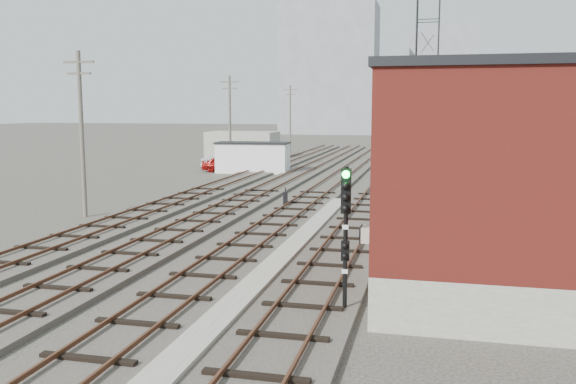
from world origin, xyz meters
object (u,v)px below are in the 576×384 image
(car_red, at_px, (225,164))
(car_silver, at_px, (226,162))
(site_trailer, at_px, (253,157))
(switch_stand, at_px, (285,199))
(car_grey, at_px, (250,163))
(signal_mast, at_px, (346,227))

(car_red, height_order, car_silver, car_silver)
(site_trailer, bearing_deg, car_silver, 149.15)
(switch_stand, relative_size, car_grey, 0.24)
(signal_mast, distance_m, switch_stand, 19.29)
(car_silver, relative_size, car_grey, 0.96)
(switch_stand, height_order, site_trailer, site_trailer)
(site_trailer, height_order, car_red, site_trailer)
(car_red, bearing_deg, site_trailer, -86.74)
(switch_stand, height_order, car_silver, car_silver)
(site_trailer, distance_m, car_grey, 2.45)
(signal_mast, height_order, car_grey, signal_mast)
(signal_mast, relative_size, site_trailer, 0.62)
(switch_stand, relative_size, car_silver, 0.25)
(car_silver, xyz_separation_m, car_grey, (2.29, 0.45, -0.07))
(switch_stand, height_order, car_grey, car_grey)
(site_trailer, distance_m, car_silver, 3.71)
(switch_stand, bearing_deg, car_grey, 94.25)
(car_silver, bearing_deg, site_trailer, -113.20)
(car_silver, bearing_deg, car_red, -158.92)
(signal_mast, height_order, car_silver, signal_mast)
(car_grey, bearing_deg, switch_stand, -173.62)
(signal_mast, distance_m, car_silver, 42.66)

